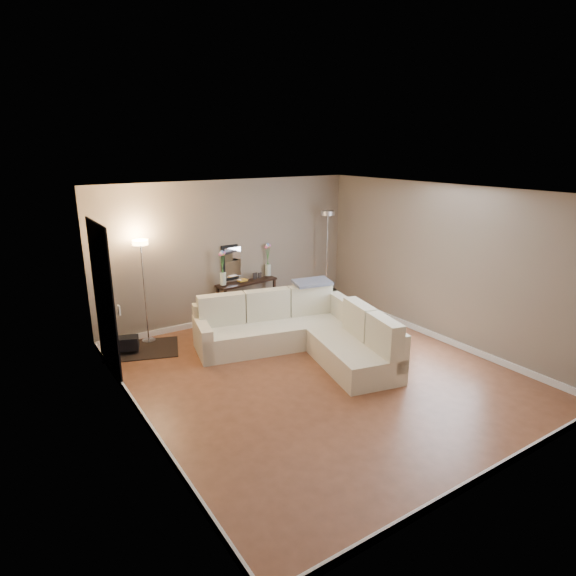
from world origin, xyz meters
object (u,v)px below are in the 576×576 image
console_table (244,298)px  floor_lamp_lit (143,271)px  floor_lamp_unlit (327,240)px  sectional_sofa (301,331)px

console_table → floor_lamp_lit: floor_lamp_lit is taller
floor_lamp_unlit → floor_lamp_lit: bearing=178.1°
floor_lamp_lit → floor_lamp_unlit: (3.65, -0.12, 0.15)m
console_table → floor_lamp_lit: bearing=-177.6°
console_table → floor_lamp_lit: size_ratio=0.71×
floor_lamp_lit → floor_lamp_unlit: bearing=-1.9°
sectional_sofa → floor_lamp_lit: (-1.94, 1.71, 0.90)m
sectional_sofa → floor_lamp_unlit: bearing=43.0°
sectional_sofa → floor_lamp_unlit: (1.71, 1.59, 1.05)m
floor_lamp_unlit → console_table: bearing=173.8°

